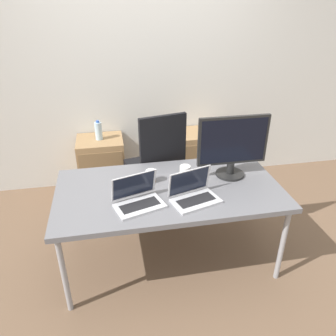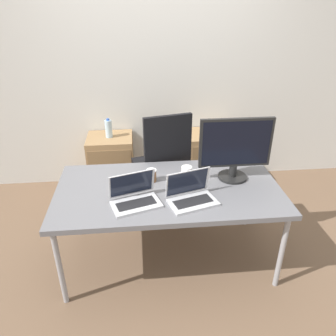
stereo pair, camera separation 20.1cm
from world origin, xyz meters
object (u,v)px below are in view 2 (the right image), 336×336
(cabinet_right, at_px, (208,159))
(coffee_cup_white, at_px, (187,172))
(office_chair, at_px, (162,175))
(coffee_cup_brown, at_px, (152,175))
(cabinet_left, at_px, (112,164))
(water_bottle, at_px, (109,129))
(mouse, at_px, (192,184))
(laptop_right, at_px, (191,195))
(monitor, at_px, (235,148))
(laptop_left, at_px, (135,197))

(cabinet_right, xyz_separation_m, coffee_cup_white, (-0.42, -1.05, 0.42))
(coffee_cup_white, bearing_deg, cabinet_right, 68.04)
(office_chair, bearing_deg, coffee_cup_brown, -102.25)
(coffee_cup_brown, bearing_deg, cabinet_left, 110.46)
(water_bottle, bearing_deg, mouse, -59.13)
(laptop_right, height_order, mouse, laptop_right)
(water_bottle, distance_m, laptop_right, 1.56)
(cabinet_right, bearing_deg, coffee_cup_white, -111.96)
(water_bottle, distance_m, coffee_cup_brown, 1.16)
(monitor, bearing_deg, coffee_cup_brown, 178.98)
(office_chair, xyz_separation_m, water_bottle, (-0.53, 0.50, 0.32))
(office_chair, distance_m, monitor, 0.97)
(laptop_right, relative_size, coffee_cup_white, 4.15)
(laptop_right, bearing_deg, office_chair, 98.88)
(laptop_left, bearing_deg, coffee_cup_white, 38.59)
(water_bottle, bearing_deg, laptop_right, -64.34)
(laptop_right, xyz_separation_m, coffee_cup_brown, (-0.27, 0.31, 0.01))
(cabinet_left, height_order, cabinet_right, same)
(office_chair, bearing_deg, monitor, -48.48)
(monitor, bearing_deg, office_chair, 131.52)
(laptop_left, bearing_deg, monitor, 19.88)
(mouse, bearing_deg, water_bottle, 120.87)
(water_bottle, xyz_separation_m, coffee_cup_brown, (0.41, -1.09, 0.01))
(mouse, bearing_deg, laptop_right, -102.20)
(coffee_cup_white, relative_size, coffee_cup_brown, 0.91)
(coffee_cup_brown, bearing_deg, coffee_cup_white, 7.83)
(cabinet_right, relative_size, coffee_cup_white, 7.04)
(cabinet_right, bearing_deg, laptop_right, -107.53)
(cabinet_left, bearing_deg, office_chair, -43.17)
(laptop_left, bearing_deg, mouse, 22.75)
(monitor, bearing_deg, coffee_cup_white, 172.09)
(coffee_cup_white, bearing_deg, cabinet_left, 123.51)
(coffee_cup_white, height_order, coffee_cup_brown, coffee_cup_brown)
(laptop_left, relative_size, monitor, 0.67)
(office_chair, distance_m, cabinet_right, 0.78)
(mouse, distance_m, coffee_cup_white, 0.16)
(cabinet_left, distance_m, coffee_cup_brown, 1.24)
(monitor, bearing_deg, laptop_right, -142.26)
(cabinet_left, height_order, mouse, mouse)
(cabinet_left, distance_m, laptop_left, 1.48)
(office_chair, bearing_deg, water_bottle, 136.70)
(office_chair, relative_size, cabinet_left, 1.70)
(cabinet_left, xyz_separation_m, laptop_left, (0.27, -1.39, 0.42))
(monitor, height_order, coffee_cup_brown, monitor)
(laptop_left, relative_size, coffee_cup_white, 4.16)
(cabinet_left, height_order, coffee_cup_brown, coffee_cup_brown)
(office_chair, xyz_separation_m, coffee_cup_white, (0.16, -0.55, 0.32))
(laptop_right, distance_m, coffee_cup_brown, 0.41)
(office_chair, relative_size, mouse, 18.26)
(laptop_right, bearing_deg, coffee_cup_white, 86.76)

